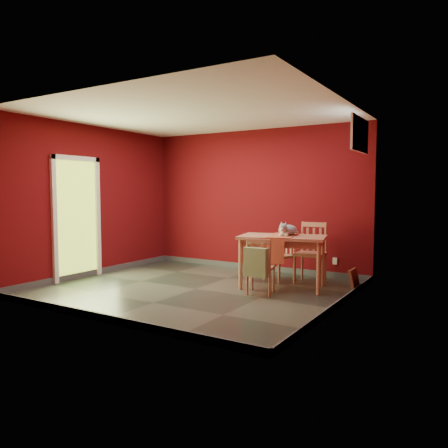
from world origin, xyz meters
The scene contains 13 objects.
ground centered at (0.00, 0.00, 0.00)m, with size 4.50×4.50×0.00m, color #2D342D.
room_shell centered at (0.00, 0.00, 0.05)m, with size 4.50×4.50×4.50m.
doorway centered at (-2.23, -0.40, 1.12)m, with size 0.06×1.01×2.13m.
window centered at (2.23, 1.00, 2.35)m, with size 0.05×0.90×0.50m.
outlet_plate centered at (1.60, 1.99, 0.30)m, with size 0.08×0.01×0.12m, color silver.
dining_table centered at (1.12, 0.79, 0.72)m, with size 1.46×1.05×0.83m.
table_runner centered at (1.12, 0.66, 0.77)m, with size 0.54×0.86×0.40m.
chair_far_left centered at (0.87, 1.32, 0.45)m, with size 0.54×0.54×0.88m.
chair_far_right centered at (1.36, 1.44, 0.51)m, with size 0.50×0.50×1.00m.
chair_near centered at (1.01, 0.23, 0.43)m, with size 0.48×0.48×0.84m.
tote_bag centered at (1.05, 0.03, 0.51)m, with size 0.35×0.20×0.49m.
cat centered at (1.19, 0.86, 0.95)m, with size 0.25×0.48×0.24m, color slate, non-canonical shape.
picture_frame centered at (2.19, 1.05, 0.18)m, with size 0.12×0.36×0.36m.
Camera 1 is at (3.88, -5.52, 1.53)m, focal length 35.00 mm.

